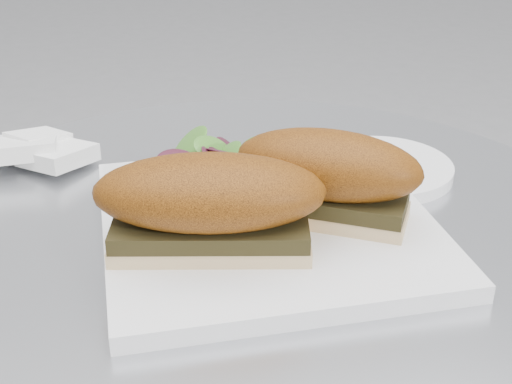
% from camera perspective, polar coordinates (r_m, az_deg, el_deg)
% --- Properties ---
extents(plate, '(0.30, 0.30, 0.02)m').
position_cam_1_polar(plate, '(0.64, 0.87, -2.57)').
color(plate, white).
rests_on(plate, table).
extents(sandwich_left, '(0.20, 0.13, 0.08)m').
position_cam_1_polar(sandwich_left, '(0.57, -3.72, -0.83)').
color(sandwich_left, beige).
rests_on(sandwich_left, plate).
extents(sandwich_right, '(0.18, 0.15, 0.08)m').
position_cam_1_polar(sandwich_right, '(0.61, 5.74, 1.42)').
color(sandwich_right, beige).
rests_on(sandwich_right, plate).
extents(salad, '(0.12, 0.12, 0.05)m').
position_cam_1_polar(salad, '(0.67, -2.58, 2.38)').
color(salad, '#53852B').
rests_on(salad, plate).
extents(napkin, '(0.14, 0.14, 0.02)m').
position_cam_1_polar(napkin, '(0.80, -17.00, 2.68)').
color(napkin, white).
rests_on(napkin, table).
extents(saucer, '(0.15, 0.15, 0.01)m').
position_cam_1_polar(saucer, '(0.75, 10.01, 1.88)').
color(saucer, white).
rests_on(saucer, table).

